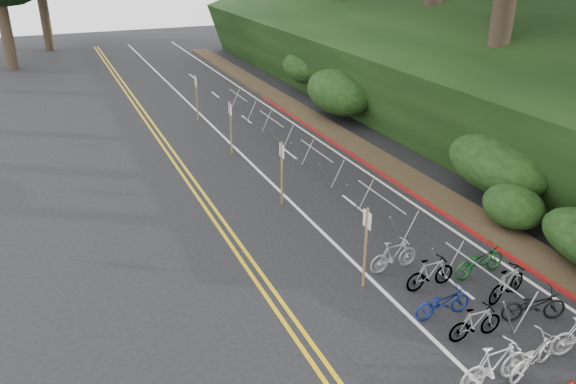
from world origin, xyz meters
name	(u,v)px	position (x,y,z in m)	size (l,w,h in m)	color
road_markings	(292,214)	(0.63, 10.10, 0.00)	(7.47, 80.00, 0.01)	gold
red_curb	(383,174)	(5.70, 12.00, 0.05)	(0.25, 28.00, 0.10)	maroon
embankment	(429,69)	(12.96, 19.04, 2.57)	(14.30, 48.14, 9.11)	black
bike_racks_rest	(316,157)	(3.00, 13.00, 0.85)	(1.14, 23.00, 1.17)	gray
signposts_rest	(254,145)	(0.60, 14.00, 1.43)	(0.08, 18.40, 2.50)	brown
bike_front	(495,365)	(1.23, 0.43, 0.56)	(1.87, 0.53, 1.12)	beige
bike_valet	(542,338)	(3.00, 0.78, 0.48)	(3.07, 10.27, 1.08)	slate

